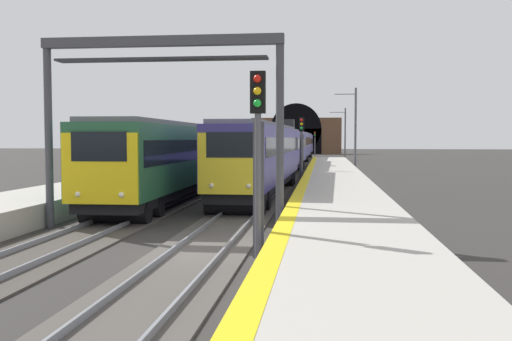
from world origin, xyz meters
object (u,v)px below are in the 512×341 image
object	(u,v)px
overhead_signal_gantry	(161,84)
railway_signal_mid	(301,143)
railway_signal_near	(258,149)
catenary_mast_near	(345,134)
train_adjacent_platform	(235,149)
train_main_approaching	(291,147)
railway_signal_far	(315,141)
catenary_mast_far	(355,129)

from	to	relation	value
overhead_signal_gantry	railway_signal_mid	bearing A→B (deg)	-9.88
railway_signal_near	catenary_mast_near	size ratio (longest dim) A/B	0.65
train_adjacent_platform	railway_signal_near	size ratio (longest dim) A/B	13.02
train_main_approaching	railway_signal_far	xyz separation A→B (m)	(47.33, -1.82, 0.47)
overhead_signal_gantry	catenary_mast_near	world-z (taller)	catenary_mast_near
train_adjacent_platform	overhead_signal_gantry	world-z (taller)	overhead_signal_gantry
train_adjacent_platform	railway_signal_mid	xyz separation A→B (m)	(-8.44, -6.27, 0.63)
railway_signal_mid	catenary_mast_far	xyz separation A→B (m)	(13.53, -4.65, 1.24)
railway_signal_far	catenary_mast_far	distance (m)	52.43
train_main_approaching	railway_signal_far	bearing A→B (deg)	179.23
train_main_approaching	catenary_mast_near	size ratio (longest dim) A/B	10.30
railway_signal_far	catenary_mast_near	size ratio (longest dim) A/B	0.60
railway_signal_mid	overhead_signal_gantry	xyz separation A→B (m)	(-23.24, 4.05, 2.24)
train_adjacent_platform	railway_signal_near	bearing A→B (deg)	9.14
overhead_signal_gantry	train_adjacent_platform	bearing A→B (deg)	4.01
overhead_signal_gantry	catenary_mast_near	distance (m)	64.29
railway_signal_far	overhead_signal_gantry	world-z (taller)	overhead_signal_gantry
catenary_mast_far	railway_signal_near	bearing A→B (deg)	173.71
train_adjacent_platform	railway_signal_near	world-z (taller)	railway_signal_near
catenary_mast_near	overhead_signal_gantry	bearing A→B (deg)	172.23
train_adjacent_platform	catenary_mast_near	bearing A→B (deg)	160.72
railway_signal_near	catenary_mast_near	distance (m)	69.31
overhead_signal_gantry	train_main_approaching	bearing A→B (deg)	-3.06
railway_signal_mid	overhead_signal_gantry	world-z (taller)	overhead_signal_gantry
train_adjacent_platform	catenary_mast_near	distance (m)	33.86
railway_signal_mid	catenary_mast_near	size ratio (longest dim) A/B	0.64
train_adjacent_platform	railway_signal_far	bearing A→B (deg)	173.31
railway_signal_far	catenary_mast_near	world-z (taller)	catenary_mast_near
catenary_mast_far	overhead_signal_gantry	bearing A→B (deg)	166.69
train_main_approaching	catenary_mast_far	distance (m)	8.31
train_adjacent_platform	catenary_mast_near	xyz separation A→B (m)	(32.01, -10.92, 1.60)
railway_signal_far	overhead_signal_gantry	xyz separation A→B (m)	(-88.98, 4.05, 2.38)
railway_signal_near	railway_signal_far	xyz separation A→B (m)	(94.44, -0.00, -0.20)
train_adjacent_platform	catenary_mast_far	size ratio (longest dim) A/B	7.91
railway_signal_mid	catenary_mast_far	world-z (taller)	catenary_mast_far
catenary_mast_far	train_main_approaching	bearing A→B (deg)	53.04
railway_signal_near	overhead_signal_gantry	size ratio (longest dim) A/B	0.57
train_main_approaching	railway_signal_near	bearing A→B (deg)	3.66
railway_signal_near	catenary_mast_far	size ratio (longest dim) A/B	0.61
catenary_mast_far	railway_signal_far	bearing A→B (deg)	5.09
railway_signal_mid	train_adjacent_platform	bearing A→B (deg)	-143.39
catenary_mast_near	catenary_mast_far	size ratio (longest dim) A/B	0.93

